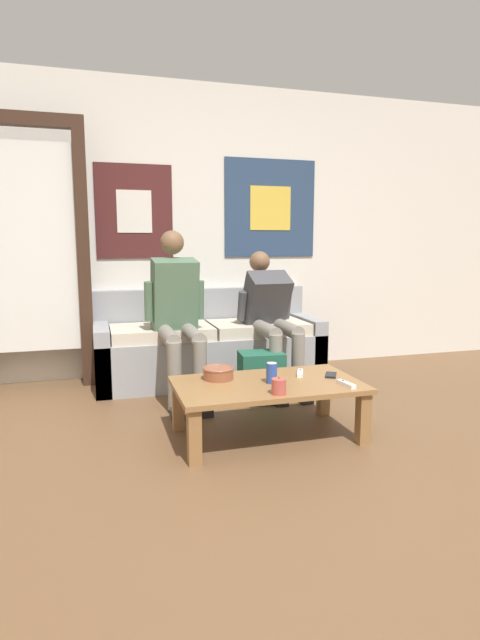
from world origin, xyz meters
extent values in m
plane|color=brown|center=(0.00, 0.00, 0.00)|extent=(18.00, 18.00, 0.00)
cube|color=silver|center=(0.00, 2.67, 1.27)|extent=(10.00, 0.05, 2.55)
cube|color=#471E1E|center=(-0.67, 2.63, 1.44)|extent=(0.65, 0.01, 0.80)
cube|color=silver|center=(-0.67, 2.63, 1.44)|extent=(0.29, 0.01, 0.36)
cube|color=navy|center=(0.57, 2.63, 1.49)|extent=(0.87, 0.01, 0.89)
cube|color=gold|center=(0.57, 2.63, 1.49)|extent=(0.39, 0.01, 0.40)
cube|color=#382319|center=(-1.09, 2.44, 1.02)|extent=(0.10, 0.10, 2.05)
cube|color=#382319|center=(-1.54, 2.44, 2.10)|extent=(1.00, 0.10, 0.10)
cube|color=silver|center=(-1.54, 2.46, 1.13)|extent=(0.82, 0.02, 1.64)
cube|color=gray|center=(-0.09, 2.58, 0.39)|extent=(1.90, 0.13, 0.77)
cube|color=gray|center=(-0.09, 2.23, 0.20)|extent=(1.90, 0.57, 0.40)
cube|color=gray|center=(-0.99, 2.23, 0.26)|extent=(0.12, 0.57, 0.52)
cube|color=gray|center=(0.80, 2.23, 0.26)|extent=(0.12, 0.57, 0.52)
cube|color=beige|center=(-0.51, 2.23, 0.45)|extent=(0.81, 0.53, 0.10)
cube|color=beige|center=(0.32, 2.23, 0.45)|extent=(0.81, 0.53, 0.10)
cube|color=olive|center=(-0.04, 0.94, 0.33)|extent=(1.12, 0.64, 0.03)
cube|color=olive|center=(-0.55, 1.21, 0.16)|extent=(0.07, 0.07, 0.31)
cube|color=olive|center=(0.46, 1.21, 0.16)|extent=(0.07, 0.07, 0.31)
cube|color=olive|center=(-0.55, 0.68, 0.16)|extent=(0.07, 0.07, 0.31)
cube|color=olive|center=(0.46, 0.68, 0.16)|extent=(0.07, 0.07, 0.31)
cylinder|color=gray|center=(-0.51, 1.77, 0.50)|extent=(0.11, 0.47, 0.11)
cylinder|color=gray|center=(-0.51, 1.54, 0.26)|extent=(0.10, 0.10, 0.47)
cube|color=#232328|center=(-0.51, 1.47, 0.03)|extent=(0.11, 0.25, 0.05)
cylinder|color=gray|center=(-0.33, 1.77, 0.50)|extent=(0.11, 0.47, 0.11)
cylinder|color=gray|center=(-0.33, 1.54, 0.26)|extent=(0.10, 0.10, 0.47)
cube|color=#232328|center=(-0.33, 1.47, 0.03)|extent=(0.11, 0.25, 0.05)
cube|color=#4C6B51|center=(-0.42, 2.05, 0.77)|extent=(0.35, 0.32, 0.58)
sphere|color=brown|center=(-0.42, 2.12, 1.18)|extent=(0.19, 0.19, 0.19)
cylinder|color=#4C6B51|center=(-0.62, 2.05, 0.73)|extent=(0.08, 0.10, 0.31)
cylinder|color=#4C6B51|center=(-0.23, 2.05, 0.73)|extent=(0.08, 0.10, 0.31)
cylinder|color=gray|center=(0.26, 1.81, 0.50)|extent=(0.11, 0.40, 0.11)
cylinder|color=gray|center=(0.26, 1.61, 0.26)|extent=(0.10, 0.10, 0.47)
cube|color=#232328|center=(0.26, 1.54, 0.03)|extent=(0.11, 0.25, 0.05)
cylinder|color=gray|center=(0.44, 1.81, 0.50)|extent=(0.11, 0.40, 0.11)
cylinder|color=gray|center=(0.44, 1.61, 0.26)|extent=(0.10, 0.10, 0.47)
cube|color=#232328|center=(0.44, 1.54, 0.03)|extent=(0.11, 0.25, 0.05)
cube|color=#3F3F44|center=(0.35, 2.11, 0.70)|extent=(0.36, 0.42, 0.50)
sphere|color=brown|center=(0.35, 2.27, 1.02)|extent=(0.18, 0.18, 0.18)
cylinder|color=#3F3F44|center=(0.15, 2.13, 0.66)|extent=(0.08, 0.14, 0.26)
cylinder|color=#3F3F44|center=(0.54, 2.13, 0.66)|extent=(0.08, 0.14, 0.26)
cube|color=#1E5642|center=(0.14, 1.61, 0.19)|extent=(0.34, 0.26, 0.37)
cube|color=#1E5642|center=(0.13, 1.50, 0.10)|extent=(0.23, 0.10, 0.17)
cylinder|color=brown|center=(-0.31, 1.10, 0.38)|extent=(0.19, 0.19, 0.07)
torus|color=brown|center=(-0.31, 1.10, 0.41)|extent=(0.19, 0.19, 0.02)
cylinder|color=#B24C42|center=(-0.06, 0.71, 0.38)|extent=(0.08, 0.08, 0.09)
cylinder|color=black|center=(-0.06, 0.71, 0.43)|extent=(0.00, 0.00, 0.01)
cylinder|color=#28479E|center=(-0.02, 0.93, 0.40)|extent=(0.07, 0.07, 0.12)
cylinder|color=silver|center=(-0.02, 0.93, 0.46)|extent=(0.06, 0.06, 0.00)
cube|color=white|center=(0.22, 1.05, 0.35)|extent=(0.09, 0.14, 0.02)
cylinder|color=#333842|center=(0.23, 1.08, 0.37)|extent=(0.01, 0.01, 0.00)
cube|color=white|center=(0.38, 0.74, 0.35)|extent=(0.06, 0.15, 0.02)
cylinder|color=#333842|center=(0.37, 0.77, 0.37)|extent=(0.01, 0.01, 0.00)
cube|color=black|center=(0.39, 0.98, 0.35)|extent=(0.12, 0.15, 0.01)
cube|color=black|center=(0.39, 0.98, 0.35)|extent=(0.11, 0.14, 0.00)
camera|label=1|loc=(-1.02, -1.81, 1.17)|focal=28.00mm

